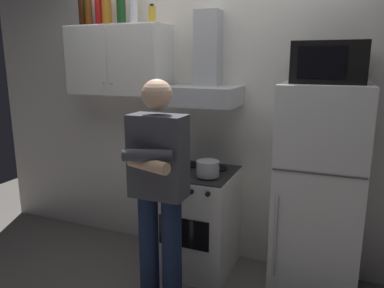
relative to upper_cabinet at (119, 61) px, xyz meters
The scene contains 16 objects.
ground_plane 1.98m from the upper_cabinet, 23.77° to the right, with size 7.00×7.00×0.00m, color slate.
back_wall_tiled 0.97m from the upper_cabinet, 14.86° to the left, with size 4.80×0.10×2.70m, color silver.
upper_cabinet is the anchor object (origin of this frame).
stove_oven 1.55m from the upper_cabinet, ahead, with size 0.60×0.62×0.87m.
range_hood 0.81m from the upper_cabinet, ahead, with size 0.60×0.44×0.75m.
refrigerator 2.00m from the upper_cabinet, ahead, with size 0.60×0.62×1.60m.
microwave 1.75m from the upper_cabinet, ahead, with size 0.48×0.37×0.28m.
person_standing 1.35m from the upper_cabinet, 44.26° to the right, with size 0.38×0.33×1.64m.
cooking_pot 1.26m from the upper_cabinet, 14.73° to the right, with size 0.28×0.18×0.12m.
bottle_liquor_amber 0.46m from the upper_cabinet, 163.24° to the right, with size 0.08×0.08×0.32m.
bottle_spice_jar 0.50m from the upper_cabinet, ahead, with size 0.06×0.06×0.16m.
bottle_beer_brown 0.50m from the upper_cabinet, behind, with size 0.07×0.07×0.25m.
bottle_wine_green 0.46m from the upper_cabinet, 13.01° to the right, with size 0.08×0.08×0.32m.
bottle_rum_dark 0.57m from the upper_cabinet, behind, with size 0.08×0.08×0.29m.
bottle_soda_red 0.47m from the upper_cabinet, behind, with size 0.07×0.07×0.28m.
bottle_vodka_clear 0.47m from the upper_cabinet, ahead, with size 0.07×0.07×0.31m.
Camera 1 is at (1.01, -2.47, 1.75)m, focal length 34.65 mm.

